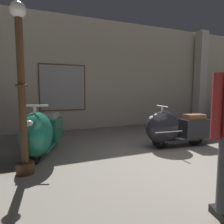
# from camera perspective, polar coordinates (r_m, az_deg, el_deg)

# --- Properties ---
(ground_plane) EXTENTS (60.00, 60.00, 0.00)m
(ground_plane) POSITION_cam_1_polar(r_m,az_deg,el_deg) (4.03, 18.44, -13.46)
(ground_plane) COLOR slate
(showroom_back_wall) EXTENTS (18.00, 0.63, 3.65)m
(showroom_back_wall) POSITION_cam_1_polar(r_m,az_deg,el_deg) (7.39, -1.97, 9.99)
(showroom_back_wall) COLOR #BCB29E
(showroom_back_wall) RESTS_ON ground
(scooter_0) EXTENTS (1.11, 1.80, 1.06)m
(scooter_0) POSITION_cam_1_polar(r_m,az_deg,el_deg) (4.33, -18.71, -5.46)
(scooter_0) COLOR black
(scooter_0) RESTS_ON ground
(scooter_1) EXTENTS (1.63, 0.62, 0.97)m
(scooter_1) POSITION_cam_1_polar(r_m,az_deg,el_deg) (5.02, 16.17, -4.27)
(scooter_1) COLOR black
(scooter_1) RESTS_ON ground
(lamppost) EXTENTS (0.28, 0.28, 2.62)m
(lamppost) POSITION_cam_1_polar(r_m,az_deg,el_deg) (3.50, -23.31, 4.89)
(lamppost) COLOR #472D19
(lamppost) RESTS_ON ground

